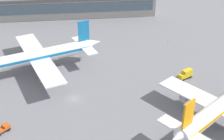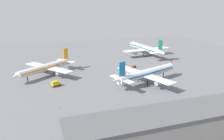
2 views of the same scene
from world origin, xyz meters
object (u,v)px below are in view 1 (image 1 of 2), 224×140
object	(u,v)px
catering_truck	(186,74)
safety_cone_mid_apron	(168,41)
airplane_taxiing	(224,104)
safety_cone_near_gate	(183,70)
airplane_distant	(34,57)
pushback_tractor	(3,129)

from	to	relation	value
catering_truck	safety_cone_mid_apron	distance (m)	30.92
airplane_taxiing	safety_cone_near_gate	size ratio (longest dim) A/B	72.12
airplane_distant	safety_cone_mid_apron	distance (m)	59.31
catering_truck	airplane_taxiing	bearing A→B (deg)	69.58
catering_truck	safety_cone_near_gate	xyz separation A→B (m)	(-0.67, -5.32, -1.40)
safety_cone_near_gate	catering_truck	bearing A→B (deg)	82.86
airplane_taxiing	pushback_tractor	distance (m)	63.87
airplane_taxiing	catering_truck	world-z (taller)	airplane_taxiing
safety_cone_mid_apron	pushback_tractor	bearing A→B (deg)	40.71
pushback_tractor	safety_cone_near_gate	size ratio (longest dim) A/B	7.55
airplane_taxiing	airplane_distant	xyz separation A→B (m)	(57.52, -34.99, 0.35)
safety_cone_near_gate	safety_cone_mid_apron	bearing A→B (deg)	-92.32
airplane_distant	safety_cone_mid_apron	bearing A→B (deg)	179.68
airplane_taxiing	pushback_tractor	xyz separation A→B (m)	(63.68, -1.58, -4.68)
safety_cone_mid_apron	catering_truck	bearing A→B (deg)	86.84
pushback_tractor	catering_truck	size ratio (longest dim) A/B	0.78
airplane_distant	airplane_taxiing	bearing A→B (deg)	128.82
airplane_distant	safety_cone_mid_apron	xyz separation A→B (m)	(-55.63, -19.75, -5.70)
pushback_tractor	airplane_distant	bearing A→B (deg)	37.06
airplane_taxiing	safety_cone_mid_apron	size ratio (longest dim) A/B	72.12
catering_truck	safety_cone_near_gate	world-z (taller)	catering_truck
airplane_taxiing	pushback_tractor	bearing A→B (deg)	141.71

